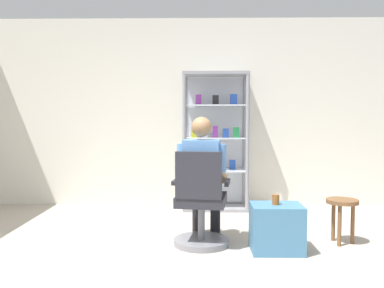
# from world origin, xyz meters

# --- Properties ---
(ground_plane) EXTENTS (7.20, 7.20, 0.00)m
(ground_plane) POSITION_xyz_m (0.00, 0.00, 0.00)
(ground_plane) COLOR #B2A899
(back_wall) EXTENTS (6.00, 0.10, 2.70)m
(back_wall) POSITION_xyz_m (0.00, 3.00, 1.35)
(back_wall) COLOR silver
(back_wall) RESTS_ON ground
(display_cabinet_main) EXTENTS (0.90, 0.45, 1.90)m
(display_cabinet_main) POSITION_xyz_m (0.40, 2.76, 0.96)
(display_cabinet_main) COLOR gray
(display_cabinet_main) RESTS_ON ground
(office_chair) EXTENTS (0.60, 0.56, 0.96)m
(office_chair) POSITION_xyz_m (0.19, 1.01, 0.39)
(office_chair) COLOR slate
(office_chair) RESTS_ON ground
(seated_shopkeeper) EXTENTS (0.53, 0.60, 1.29)m
(seated_shopkeeper) POSITION_xyz_m (0.22, 1.17, 0.71)
(seated_shopkeeper) COLOR black
(seated_shopkeeper) RESTS_ON ground
(storage_crate) EXTENTS (0.48, 0.39, 0.45)m
(storage_crate) POSITION_xyz_m (0.92, 0.88, 0.23)
(storage_crate) COLOR teal
(storage_crate) RESTS_ON ground
(tea_glass) EXTENTS (0.07, 0.07, 0.10)m
(tea_glass) POSITION_xyz_m (0.91, 0.88, 0.50)
(tea_glass) COLOR brown
(tea_glass) RESTS_ON storage_crate
(wooden_stool) EXTENTS (0.32, 0.32, 0.45)m
(wooden_stool) POSITION_xyz_m (1.63, 1.14, 0.36)
(wooden_stool) COLOR brown
(wooden_stool) RESTS_ON ground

